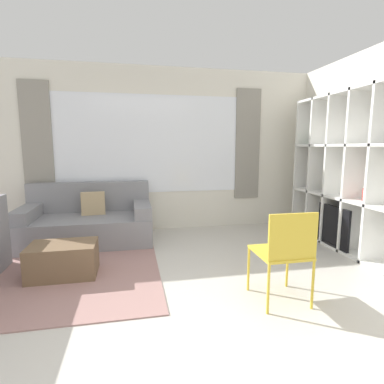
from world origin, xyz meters
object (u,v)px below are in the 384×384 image
(ottoman, at_px, (63,260))
(folding_chair, at_px, (285,249))
(shelving_unit, at_px, (348,173))
(couch_main, at_px, (88,222))

(ottoman, distance_m, folding_chair, 2.32)
(shelving_unit, xyz_separation_m, folding_chair, (-1.63, -1.28, -0.53))
(shelving_unit, bearing_deg, couch_main, 164.95)
(shelving_unit, height_order, couch_main, shelving_unit)
(shelving_unit, height_order, folding_chair, shelving_unit)
(shelving_unit, relative_size, folding_chair, 2.48)
(couch_main, bearing_deg, shelving_unit, -15.05)
(shelving_unit, distance_m, couch_main, 3.79)
(folding_chair, bearing_deg, shelving_unit, -141.77)
(shelving_unit, bearing_deg, folding_chair, -141.77)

